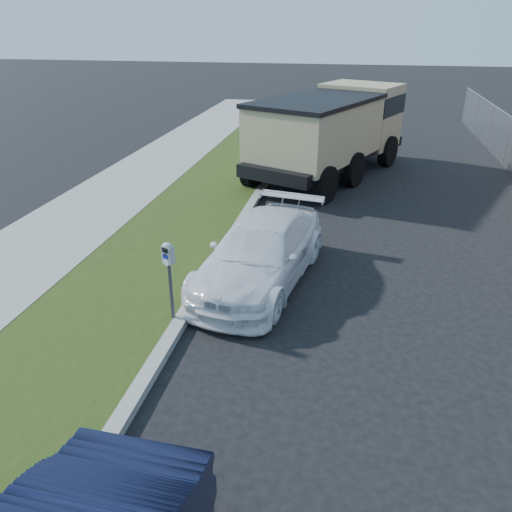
# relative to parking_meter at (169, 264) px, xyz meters

# --- Properties ---
(ground) EXTENTS (120.00, 120.00, 0.00)m
(ground) POSITION_rel_parking_meter_xyz_m (2.74, 0.11, -1.23)
(ground) COLOR black
(ground) RESTS_ON ground
(streetside) EXTENTS (6.12, 50.00, 0.15)m
(streetside) POSITION_rel_parking_meter_xyz_m (-2.82, 2.11, -1.16)
(streetside) COLOR gray
(streetside) RESTS_ON ground
(parking_meter) EXTENTS (0.24, 0.21, 1.51)m
(parking_meter) POSITION_rel_parking_meter_xyz_m (0.00, 0.00, 0.00)
(parking_meter) COLOR #3F4247
(parking_meter) RESTS_ON ground
(white_wagon) EXTENTS (2.64, 4.87, 1.34)m
(white_wagon) POSITION_rel_parking_meter_xyz_m (1.26, 2.02, -0.56)
(white_wagon) COLOR white
(white_wagon) RESTS_ON ground
(dump_truck) EXTENTS (5.45, 7.91, 2.92)m
(dump_truck) POSITION_rel_parking_meter_xyz_m (2.24, 10.64, 0.41)
(dump_truck) COLOR black
(dump_truck) RESTS_ON ground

